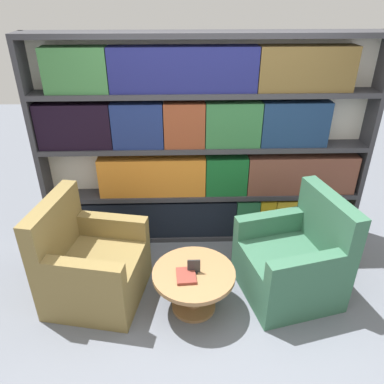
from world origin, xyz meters
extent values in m
plane|color=slate|center=(0.00, 0.00, 0.00)|extent=(14.00, 14.00, 0.00)
cube|color=silver|center=(0.00, 1.56, 1.11)|extent=(3.42, 0.05, 2.21)
cube|color=#333338|center=(-1.69, 1.44, 1.11)|extent=(0.05, 0.30, 2.21)
cube|color=#333338|center=(1.69, 1.44, 1.11)|extent=(0.05, 0.30, 2.21)
cube|color=#333338|center=(0.00, 1.44, 0.03)|extent=(3.32, 0.30, 0.05)
cube|color=#333338|center=(0.00, 1.44, 0.55)|extent=(3.32, 0.30, 0.05)
cube|color=#333338|center=(0.00, 1.44, 1.11)|extent=(3.32, 0.30, 0.05)
cube|color=#333338|center=(0.00, 1.44, 1.66)|extent=(3.32, 0.30, 0.05)
cube|color=#333338|center=(0.00, 1.44, 2.19)|extent=(3.32, 0.30, 0.05)
cube|color=black|center=(-0.58, 1.41, 0.27)|extent=(1.89, 0.20, 0.44)
cube|color=#2A7045|center=(0.50, 1.41, 0.27)|extent=(0.25, 0.20, 0.44)
cube|color=gold|center=(0.72, 1.41, 0.27)|extent=(0.17, 0.20, 0.44)
cube|color=gold|center=(1.14, 1.41, 0.27)|extent=(0.66, 0.20, 0.44)
cube|color=orange|center=(-0.55, 1.41, 0.79)|extent=(1.12, 0.20, 0.43)
cube|color=#155B27|center=(0.24, 1.41, 0.79)|extent=(0.44, 0.20, 0.43)
cube|color=brown|center=(1.05, 1.41, 0.79)|extent=(1.16, 0.20, 0.43)
cube|color=black|center=(-1.29, 1.41, 1.36)|extent=(0.72, 0.20, 0.45)
cube|color=navy|center=(-0.67, 1.41, 1.36)|extent=(0.50, 0.20, 0.45)
cube|color=brown|center=(-0.20, 1.41, 1.36)|extent=(0.40, 0.20, 0.45)
cube|color=#2E6838|center=(0.28, 1.41, 1.36)|extent=(0.55, 0.20, 0.45)
cube|color=navy|center=(0.90, 1.41, 1.36)|extent=(0.67, 0.20, 0.45)
cube|color=#376E3A|center=(-1.20, 1.41, 1.89)|extent=(0.59, 0.20, 0.41)
cube|color=navy|center=(-0.21, 1.41, 1.89)|extent=(1.37, 0.20, 0.41)
cube|color=brown|center=(0.94, 1.41, 1.89)|extent=(0.90, 0.20, 0.41)
cube|color=olive|center=(-1.03, 0.49, 0.23)|extent=(0.95, 0.94, 0.46)
cube|color=olive|center=(-1.36, 0.56, 0.72)|extent=(0.29, 0.81, 0.53)
cube|color=olive|center=(-1.03, 0.15, 0.56)|extent=(0.68, 0.25, 0.21)
cube|color=olive|center=(-0.90, 0.81, 0.56)|extent=(0.68, 0.25, 0.21)
cube|color=#336047|center=(0.74, 0.49, 0.23)|extent=(0.97, 0.97, 0.46)
cube|color=#336047|center=(1.06, 0.57, 0.72)|extent=(0.33, 0.81, 0.53)
cube|color=#336047|center=(0.59, 0.81, 0.56)|extent=(0.67, 0.27, 0.21)
cube|color=#336047|center=(0.75, 0.15, 0.56)|extent=(0.67, 0.27, 0.21)
cylinder|color=olive|center=(-0.15, 0.31, 0.19)|extent=(0.13, 0.13, 0.37)
cylinder|color=olive|center=(-0.15, 0.31, 0.01)|extent=(0.40, 0.40, 0.03)
cylinder|color=olive|center=(-0.15, 0.31, 0.39)|extent=(0.72, 0.72, 0.04)
cube|color=black|center=(-0.15, 0.31, 0.42)|extent=(0.07, 0.06, 0.01)
cube|color=#2D2D2D|center=(-0.15, 0.31, 0.48)|extent=(0.11, 0.01, 0.13)
cube|color=brown|center=(-0.21, 0.25, 0.42)|extent=(0.18, 0.21, 0.03)
camera|label=1|loc=(-0.24, -2.17, 2.59)|focal=35.00mm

